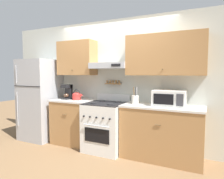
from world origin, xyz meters
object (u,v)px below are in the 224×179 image
coffee_maker (68,92)px  tea_kettle (77,96)px  refrigerator (40,99)px  utensil_crock (135,99)px  microwave (169,98)px  stove_range (106,126)px

coffee_maker → tea_kettle: bearing=-6.2°
refrigerator → utensil_crock: bearing=2.1°
refrigerator → tea_kettle: bearing=5.0°
refrigerator → tea_kettle: (0.94, 0.08, 0.12)m
coffee_maker → microwave: 2.14m
stove_range → coffee_maker: bearing=174.3°
tea_kettle → microwave: microwave is taller
coffee_maker → utensil_crock: coffee_maker is taller
refrigerator → coffee_maker: 0.72m
stove_range → coffee_maker: size_ratio=3.40×
coffee_maker → utensil_crock: bearing=-1.0°
tea_kettle → coffee_maker: size_ratio=0.75×
stove_range → microwave: microwave is taller
tea_kettle → microwave: bearing=0.5°
microwave → tea_kettle: bearing=-179.5°
refrigerator → coffee_maker: refrigerator is taller
refrigerator → coffee_maker: (0.69, 0.11, 0.19)m
tea_kettle → utensil_crock: utensil_crock is taller
utensil_crock → coffee_maker: bearing=179.0°
tea_kettle → stove_range: bearing=-5.6°
stove_range → refrigerator: bearing=-179.6°
refrigerator → microwave: refrigerator is taller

